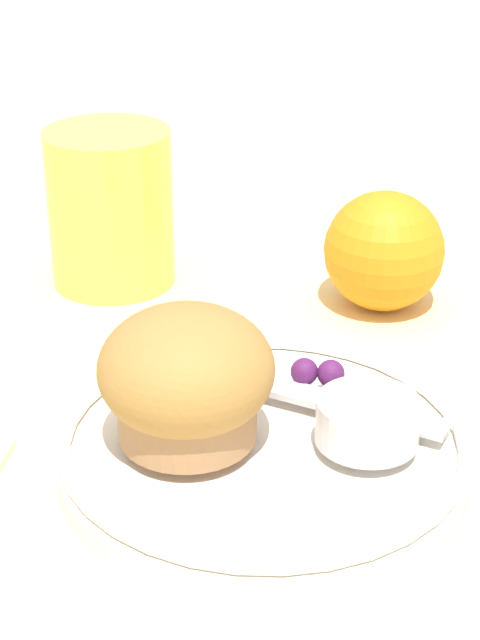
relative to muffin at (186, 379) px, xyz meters
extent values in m
plane|color=beige|center=(0.02, 0.03, -0.05)|extent=(3.00, 3.00, 0.00)
cylinder|color=silver|center=(0.03, 0.01, -0.04)|extent=(0.19, 0.19, 0.01)
torus|color=silver|center=(0.03, 0.01, -0.03)|extent=(0.19, 0.19, 0.01)
cylinder|color=#9E7047|center=(0.00, 0.00, -0.02)|extent=(0.06, 0.06, 0.03)
ellipsoid|color=olive|center=(0.00, 0.00, 0.01)|extent=(0.08, 0.08, 0.06)
cylinder|color=silver|center=(0.08, 0.01, -0.02)|extent=(0.05, 0.05, 0.02)
cylinder|color=silver|center=(0.08, 0.01, -0.01)|extent=(0.04, 0.04, 0.00)
sphere|color=#4C194C|center=(0.05, 0.05, -0.02)|extent=(0.01, 0.01, 0.01)
sphere|color=#4C194C|center=(0.06, 0.05, -0.02)|extent=(0.01, 0.01, 0.01)
cube|color=silver|center=(0.04, 0.04, -0.03)|extent=(0.17, 0.07, 0.00)
sphere|color=orange|center=(0.09, 0.19, -0.01)|extent=(0.07, 0.07, 0.07)
cylinder|color=#EAD14C|center=(-0.09, 0.20, 0.00)|extent=(0.08, 0.08, 0.10)
camera|label=1|loc=(0.08, -0.41, 0.24)|focal=60.00mm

